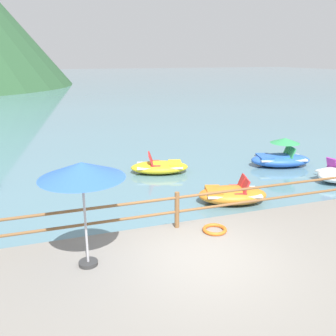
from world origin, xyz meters
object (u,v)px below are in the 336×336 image
(beach_umbrella, at_px, (82,172))
(pedal_boat_1, at_px, (160,167))
(life_ring, at_px, (215,229))
(pedal_boat_0, at_px, (232,194))
(pedal_boat_4, at_px, (281,157))

(beach_umbrella, relative_size, pedal_boat_1, 0.87)
(life_ring, xyz_separation_m, pedal_boat_0, (1.79, 2.40, -0.16))
(life_ring, relative_size, pedal_boat_0, 0.25)
(beach_umbrella, distance_m, pedal_boat_0, 6.18)
(beach_umbrella, distance_m, pedal_boat_1, 8.07)
(beach_umbrella, xyz_separation_m, pedal_boat_1, (3.74, 6.81, -2.19))
(pedal_boat_1, bearing_deg, beach_umbrella, -118.80)
(pedal_boat_0, relative_size, pedal_boat_4, 0.88)
(life_ring, xyz_separation_m, pedal_boat_4, (5.81, 5.48, -0.04))
(pedal_boat_0, distance_m, pedal_boat_1, 4.05)
(life_ring, height_order, pedal_boat_4, pedal_boat_4)
(pedal_boat_0, xyz_separation_m, pedal_boat_1, (-1.24, 3.85, -0.04))
(pedal_boat_0, bearing_deg, life_ring, -126.70)
(beach_umbrella, height_order, pedal_boat_1, beach_umbrella)
(pedal_boat_0, relative_size, pedal_boat_1, 0.96)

